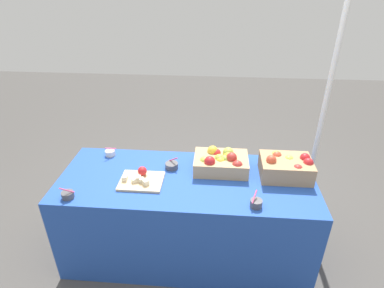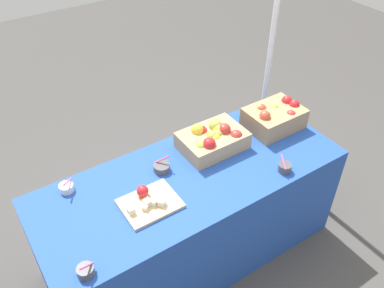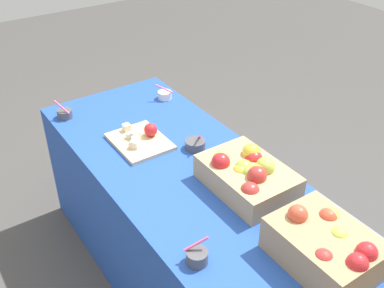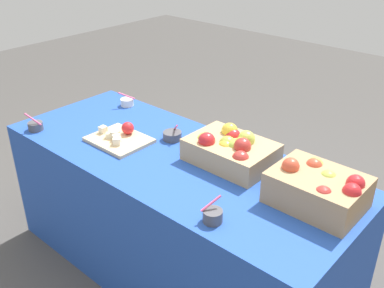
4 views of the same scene
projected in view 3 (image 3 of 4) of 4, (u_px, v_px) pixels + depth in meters
name	position (u px, v px, depth m)	size (l,w,h in m)	color
ground_plane	(189.00, 277.00, 2.52)	(10.00, 10.00, 0.00)	#474442
table	(189.00, 228.00, 2.31)	(1.90, 0.76, 0.74)	#234CAD
apple_crate_left	(325.00, 245.00, 1.60)	(0.37, 0.28, 0.19)	tan
apple_crate_middle	(247.00, 175.00, 1.96)	(0.41, 0.29, 0.17)	tan
cutting_board_front	(141.00, 139.00, 2.29)	(0.31, 0.25, 0.09)	#D1B284
sample_bowl_near	(197.00, 257.00, 1.63)	(0.08, 0.09, 0.10)	#4C4C51
sample_bowl_mid	(65.00, 114.00, 2.50)	(0.09, 0.08, 0.11)	#4C4C51
sample_bowl_far	(195.00, 144.00, 2.24)	(0.10, 0.10, 0.10)	#4C4C51
sample_bowl_extra	(165.00, 95.00, 2.69)	(0.09, 0.09, 0.10)	silver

